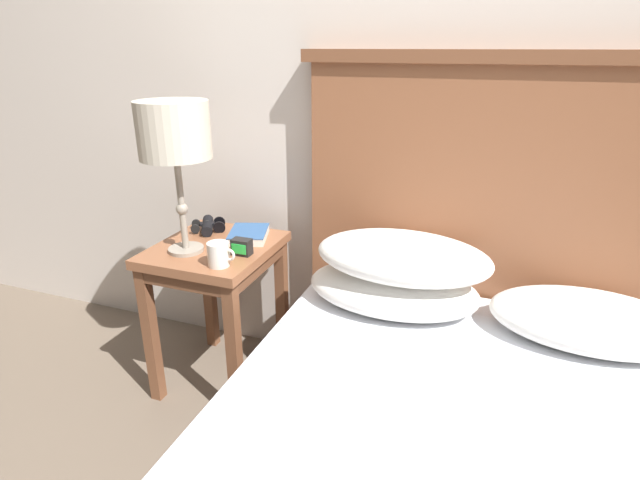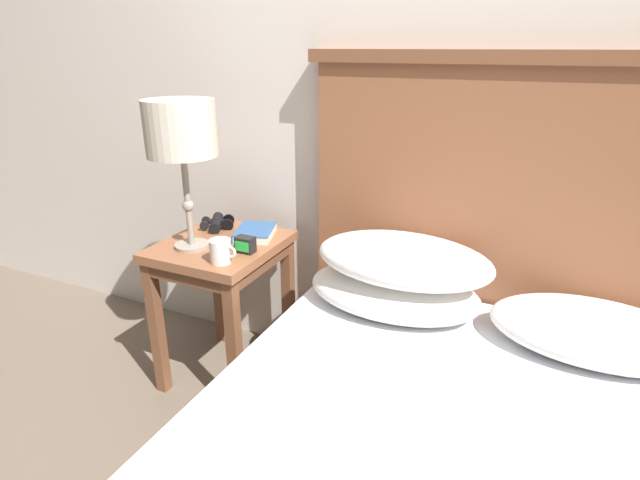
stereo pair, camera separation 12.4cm
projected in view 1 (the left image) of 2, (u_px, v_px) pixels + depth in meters
The scene contains 7 objects.
wall_back at pixel (395, 52), 1.78m from camera, with size 8.00×0.06×2.60m.
nightstand at pixel (216, 269), 1.95m from camera, with size 0.43×0.48×0.61m.
table_lamp at pixel (174, 134), 1.70m from camera, with size 0.25×0.25×0.54m.
book_on_nightstand at pixel (248, 234), 1.98m from camera, with size 0.19×0.22×0.03m.
binoculars_pair at pixel (208, 225), 2.06m from camera, with size 0.16×0.16×0.05m.
coffee_mug at pixel (219, 254), 1.72m from camera, with size 0.10×0.08×0.08m.
alarm_clock at pixel (242, 247), 1.82m from camera, with size 0.07×0.05×0.06m.
Camera 1 is at (0.41, -0.95, 1.32)m, focal length 28.00 mm.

